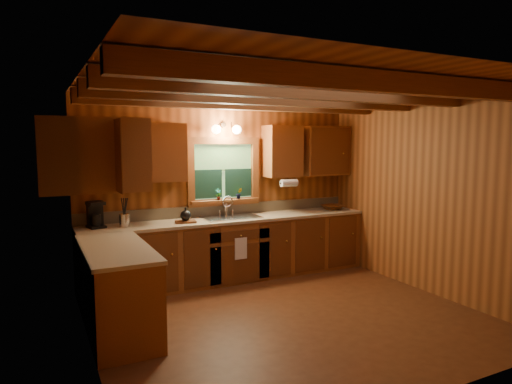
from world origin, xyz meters
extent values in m
plane|color=#532B14|center=(0.00, 0.00, 0.00)|extent=(4.20, 4.20, 0.00)
plane|color=brown|center=(0.00, 0.00, 2.60)|extent=(4.20, 4.20, 0.00)
plane|color=brown|center=(0.00, 1.90, 1.30)|extent=(4.20, 0.00, 4.20)
plane|color=brown|center=(0.00, -1.90, 1.30)|extent=(4.20, 0.00, 4.20)
plane|color=brown|center=(-2.10, 0.00, 1.30)|extent=(0.00, 3.80, 3.80)
plane|color=brown|center=(2.10, 0.00, 1.30)|extent=(0.00, 3.80, 3.80)
cube|color=brown|center=(0.00, -1.20, 2.49)|extent=(4.20, 0.14, 0.18)
cube|color=brown|center=(0.00, -0.40, 2.49)|extent=(4.20, 0.14, 0.18)
cube|color=brown|center=(0.00, 0.40, 2.49)|extent=(4.20, 0.14, 0.18)
cube|color=brown|center=(0.00, 1.20, 2.49)|extent=(4.20, 0.14, 0.18)
cube|color=brown|center=(0.00, 1.59, 0.43)|extent=(4.20, 0.62, 0.86)
cube|color=brown|center=(-1.79, 0.48, 0.43)|extent=(0.62, 1.60, 0.86)
cube|color=tan|center=(0.00, 1.59, 0.88)|extent=(4.20, 0.66, 0.04)
cube|color=tan|center=(-1.78, 0.48, 0.88)|extent=(0.64, 1.60, 0.04)
cube|color=tan|center=(0.00, 1.89, 0.98)|extent=(4.20, 0.02, 0.16)
cube|color=white|center=(-1.47, 0.68, 0.43)|extent=(0.02, 0.60, 0.80)
cube|color=brown|center=(-1.70, 1.73, 1.84)|extent=(0.78, 0.34, 0.78)
cube|color=brown|center=(-0.92, 1.73, 1.84)|extent=(0.55, 0.34, 0.78)
cube|color=brown|center=(0.92, 1.73, 1.84)|extent=(0.55, 0.34, 0.78)
cube|color=brown|center=(1.70, 1.73, 1.84)|extent=(0.78, 0.34, 0.78)
cube|color=brown|center=(-1.93, 0.68, 1.84)|extent=(0.34, 1.10, 0.78)
cube|color=brown|center=(0.00, 1.86, 2.00)|extent=(1.12, 0.08, 0.10)
cube|color=brown|center=(0.00, 1.86, 1.10)|extent=(1.12, 0.08, 0.10)
cube|color=brown|center=(-0.51, 1.86, 1.55)|extent=(0.10, 0.08, 0.80)
cube|color=brown|center=(0.51, 1.86, 1.55)|extent=(0.10, 0.08, 0.80)
cube|color=#467933|center=(0.00, 1.90, 1.55)|extent=(0.92, 0.01, 0.80)
cube|color=black|center=(-0.24, 1.87, 1.37)|extent=(0.42, 0.02, 0.42)
cube|color=black|center=(0.24, 1.87, 1.37)|extent=(0.42, 0.02, 0.42)
cylinder|color=black|center=(0.00, 1.87, 1.57)|extent=(0.92, 0.01, 0.01)
cube|color=brown|center=(0.00, 1.82, 1.12)|extent=(1.06, 0.14, 0.04)
cylinder|color=black|center=(0.00, 1.86, 2.23)|extent=(0.08, 0.03, 0.08)
cylinder|color=black|center=(-0.10, 1.80, 2.23)|extent=(0.09, 0.17, 0.08)
cylinder|color=black|center=(0.10, 1.80, 2.23)|extent=(0.09, 0.17, 0.08)
sphere|color=#FFE0A5|center=(-0.16, 1.74, 2.16)|extent=(0.13, 0.13, 0.13)
sphere|color=#FFE0A5|center=(0.16, 1.74, 2.16)|extent=(0.13, 0.13, 0.13)
cylinder|color=white|center=(0.92, 1.53, 1.37)|extent=(0.27, 0.11, 0.11)
cube|color=white|center=(0.00, 1.26, 0.52)|extent=(0.18, 0.01, 0.30)
cube|color=silver|center=(0.00, 1.60, 0.91)|extent=(0.82, 0.48, 0.02)
cube|color=#262628|center=(-0.19, 1.60, 0.84)|extent=(0.34, 0.40, 0.14)
cube|color=#262628|center=(0.19, 1.60, 0.84)|extent=(0.34, 0.40, 0.14)
cylinder|color=silver|center=(0.00, 1.78, 1.01)|extent=(0.04, 0.04, 0.22)
torus|color=silver|center=(0.00, 1.72, 1.12)|extent=(0.16, 0.02, 0.16)
cube|color=black|center=(-1.83, 1.66, 0.92)|extent=(0.19, 0.23, 0.03)
cube|color=black|center=(-1.83, 1.74, 1.08)|extent=(0.19, 0.08, 0.31)
cube|color=black|center=(-1.83, 1.64, 1.21)|extent=(0.19, 0.21, 0.04)
cylinder|color=black|center=(-1.83, 1.63, 1.00)|extent=(0.12, 0.12, 0.14)
cylinder|color=silver|center=(-1.49, 1.60, 0.98)|extent=(0.13, 0.13, 0.16)
cylinder|color=black|center=(-1.51, 1.59, 1.15)|extent=(0.03, 0.04, 0.24)
cylinder|color=black|center=(-1.49, 1.60, 1.15)|extent=(0.01, 0.01, 0.24)
cylinder|color=black|center=(-1.48, 1.61, 1.15)|extent=(0.03, 0.04, 0.24)
cylinder|color=black|center=(-1.46, 1.62, 1.15)|extent=(0.05, 0.06, 0.24)
cube|color=#582C12|center=(-0.70, 1.52, 0.91)|extent=(0.30, 0.24, 0.02)
sphere|color=black|center=(-0.70, 1.52, 1.00)|extent=(0.14, 0.14, 0.14)
cylinder|color=black|center=(-0.70, 1.52, 1.09)|extent=(0.02, 0.02, 0.04)
imported|color=#48230C|center=(1.76, 1.58, 0.94)|extent=(0.34, 0.34, 0.08)
imported|color=#582C12|center=(-0.11, 1.80, 1.22)|extent=(0.09, 0.06, 0.17)
imported|color=#582C12|center=(0.22, 1.80, 1.22)|extent=(0.10, 0.08, 0.16)
camera|label=1|loc=(-2.53, -4.25, 1.97)|focal=31.54mm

